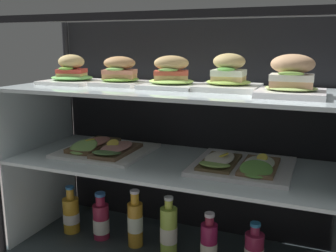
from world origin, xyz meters
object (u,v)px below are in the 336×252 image
object	(u,v)px
plated_roll_sandwich_far_left	(229,77)
open_sandwich_tray_far_right	(240,165)
juice_bottle_front_right_end	(71,215)
juice_bottle_front_second	(169,231)
open_sandwich_tray_near_right_corner	(104,149)
juice_bottle_back_left	(135,223)
juice_bottle_front_fourth	(254,252)
juice_bottle_front_left_end	(209,244)
plated_roll_sandwich_mid_right	(120,74)
plated_roll_sandwich_mid_left	(292,81)
plated_roll_sandwich_center	(172,77)
plated_roll_sandwich_right_of_center	(72,74)
juice_bottle_back_center	(102,220)

from	to	relation	value
plated_roll_sandwich_far_left	open_sandwich_tray_far_right	size ratio (longest dim) A/B	0.62
juice_bottle_front_right_end	juice_bottle_front_second	xyz separation A→B (m)	(0.46, -0.01, 0.02)
open_sandwich_tray_near_right_corner	juice_bottle_back_left	size ratio (longest dim) A/B	1.45
open_sandwich_tray_far_right	juice_bottle_front_fourth	size ratio (longest dim) A/B	1.84
juice_bottle_front_second	juice_bottle_front_left_end	world-z (taller)	juice_bottle_front_second
plated_roll_sandwich_mid_right	plated_roll_sandwich_far_left	size ratio (longest dim) A/B	0.86
open_sandwich_tray_near_right_corner	plated_roll_sandwich_far_left	bearing A→B (deg)	4.25
open_sandwich_tray_near_right_corner	open_sandwich_tray_far_right	world-z (taller)	open_sandwich_tray_near_right_corner
juice_bottle_front_right_end	plated_roll_sandwich_mid_left	bearing A→B (deg)	-2.19
open_sandwich_tray_near_right_corner	plated_roll_sandwich_center	bearing A→B (deg)	4.44
juice_bottle_front_second	juice_bottle_front_fourth	distance (m)	0.32
plated_roll_sandwich_far_left	plated_roll_sandwich_mid_left	distance (m)	0.23
open_sandwich_tray_far_right	juice_bottle_front_right_end	distance (m)	0.78
plated_roll_sandwich_center	open_sandwich_tray_far_right	bearing A→B (deg)	-4.33
plated_roll_sandwich_center	juice_bottle_front_right_end	distance (m)	0.75
plated_roll_sandwich_right_of_center	juice_bottle_back_center	size ratio (longest dim) A/B	1.05
plated_roll_sandwich_mid_right	plated_roll_sandwich_center	world-z (taller)	plated_roll_sandwich_center
plated_roll_sandwich_right_of_center	plated_roll_sandwich_mid_right	bearing A→B (deg)	3.19
plated_roll_sandwich_center	plated_roll_sandwich_far_left	size ratio (longest dim) A/B	0.95
juice_bottle_back_center	juice_bottle_front_second	world-z (taller)	juice_bottle_front_second
plated_roll_sandwich_mid_left	juice_bottle_front_fourth	size ratio (longest dim) A/B	1.09
plated_roll_sandwich_mid_left	juice_bottle_front_left_end	world-z (taller)	plated_roll_sandwich_mid_left
juice_bottle_back_left	juice_bottle_back_center	bearing A→B (deg)	176.72
plated_roll_sandwich_mid_right	juice_bottle_back_left	bearing A→B (deg)	-31.92
plated_roll_sandwich_mid_left	juice_bottle_front_right_end	size ratio (longest dim) A/B	0.98
juice_bottle_front_second	juice_bottle_front_left_end	distance (m)	0.17
open_sandwich_tray_far_right	juice_bottle_back_center	bearing A→B (deg)	-179.26
plated_roll_sandwich_right_of_center	open_sandwich_tray_far_right	bearing A→B (deg)	-1.62
plated_roll_sandwich_mid_right	juice_bottle_back_center	xyz separation A→B (m)	(-0.08, -0.04, -0.61)
plated_roll_sandwich_center	plated_roll_sandwich_far_left	world-z (taller)	plated_roll_sandwich_far_left
plated_roll_sandwich_right_of_center	juice_bottle_front_fourth	size ratio (longest dim) A/B	1.13
open_sandwich_tray_near_right_corner	juice_bottle_front_left_end	distance (m)	0.54
plated_roll_sandwich_right_of_center	open_sandwich_tray_far_right	xyz separation A→B (m)	(0.70, -0.02, -0.29)
open_sandwich_tray_far_right	juice_bottle_front_second	xyz separation A→B (m)	(-0.26, -0.02, -0.29)
juice_bottle_front_right_end	plated_roll_sandwich_mid_right	bearing A→B (deg)	11.49
open_sandwich_tray_far_right	open_sandwich_tray_near_right_corner	bearing A→B (deg)	-179.80
plated_roll_sandwich_mid_right	juice_bottle_front_fourth	distance (m)	0.82
plated_roll_sandwich_far_left	open_sandwich_tray_far_right	xyz separation A→B (m)	(0.06, -0.03, -0.30)
plated_roll_sandwich_right_of_center	plated_roll_sandwich_center	bearing A→B (deg)	0.03
open_sandwich_tray_far_right	juice_bottle_front_fourth	xyz separation A→B (m)	(0.06, -0.01, -0.31)
plated_roll_sandwich_center	open_sandwich_tray_near_right_corner	size ratio (longest dim) A/B	0.58
plated_roll_sandwich_far_left	juice_bottle_front_second	bearing A→B (deg)	-164.30
open_sandwich_tray_near_right_corner	juice_bottle_front_fourth	xyz separation A→B (m)	(0.61, -0.01, -0.31)
plated_roll_sandwich_right_of_center	juice_bottle_front_second	xyz separation A→B (m)	(0.44, -0.04, -0.58)
juice_bottle_back_center	plated_roll_sandwich_far_left	bearing A→B (deg)	4.67
plated_roll_sandwich_mid_left	juice_bottle_front_second	world-z (taller)	plated_roll_sandwich_mid_left
plated_roll_sandwich_right_of_center	open_sandwich_tray_near_right_corner	xyz separation A→B (m)	(0.15, -0.02, -0.29)
open_sandwich_tray_far_right	plated_roll_sandwich_mid_left	bearing A→B (deg)	-17.52
plated_roll_sandwich_far_left	open_sandwich_tray_near_right_corner	world-z (taller)	plated_roll_sandwich_far_left
plated_roll_sandwich_right_of_center	juice_bottle_front_fourth	distance (m)	0.97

